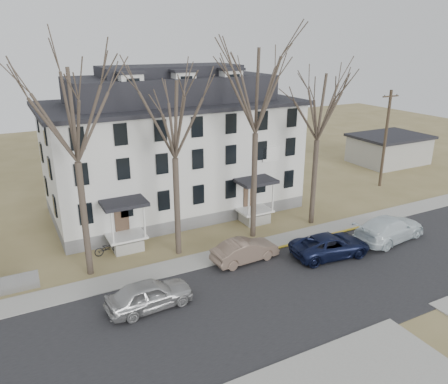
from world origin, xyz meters
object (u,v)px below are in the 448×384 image
car_silver (150,295)px  bicycle_left (108,248)px  utility_pole_far (385,138)px  car_white (389,229)px  tree_mid_left (173,114)px  tree_mid_right (320,102)px  boarding_house (173,148)px  car_navy (330,246)px  tree_far_left (72,109)px  tree_center (256,85)px  car_tan (245,251)px

car_silver → bicycle_left: bearing=0.7°
utility_pole_far → car_white: bearing=-133.7°
tree_mid_left → tree_mid_right: bearing=0.0°
tree_mid_left → car_white: size_ratio=2.07×
boarding_house → car_navy: boarding_house is taller
tree_far_left → car_white: tree_far_left is taller
boarding_house → car_silver: 15.85m
tree_center → car_tan: 11.10m
utility_pole_far → tree_far_left: bearing=-171.9°
tree_far_left → tree_mid_right: (17.50, 0.00, -0.74)m
tree_far_left → tree_mid_right: bearing=0.0°
tree_mid_left → tree_mid_right: same height
tree_mid_left → tree_center: 6.18m
tree_center → car_tan: tree_center is taller
boarding_house → tree_far_left: 13.12m
tree_far_left → car_tan: size_ratio=2.99×
car_tan → utility_pole_far: bearing=-73.1°
car_silver → tree_far_left: bearing=18.3°
tree_far_left → tree_mid_left: size_ratio=1.08×
car_silver → tree_mid_left: bearing=-39.0°
tree_far_left → tree_mid_left: tree_far_left is taller
tree_mid_right → car_navy: 10.57m
car_navy → tree_center: bearing=36.7°
tree_mid_left → car_silver: (-3.86, -5.39, -8.79)m
car_navy → car_white: bearing=-83.4°
boarding_house → tree_far_left: size_ratio=1.52×
car_silver → car_tan: 7.65m
boarding_house → tree_mid_left: bearing=-110.2°
car_navy → bicycle_left: 15.17m
boarding_house → tree_far_left: bearing=-137.8°
utility_pole_far → tree_center: bearing=-166.5°
utility_pole_far → tree_mid_left: bearing=-169.9°
car_navy → car_white: size_ratio=0.89×
tree_far_left → car_white: (20.45, -5.26, -9.45)m
tree_mid_right → utility_pole_far: tree_mid_right is taller
boarding_house → tree_center: tree_center is taller
boarding_house → car_white: size_ratio=3.38×
tree_mid_left → car_white: bearing=-20.0°
tree_mid_left → car_tan: size_ratio=2.78×
tree_center → tree_far_left: bearing=180.0°
tree_center → bicycle_left: 14.97m
car_white → bicycle_left: size_ratio=3.29×
tree_far_left → car_white: bearing=-14.4°
tree_mid_right → utility_pole_far: size_ratio=1.34×
boarding_house → car_navy: (5.95, -13.36, -4.62)m
car_silver → car_white: size_ratio=0.78×
tree_far_left → utility_pole_far: size_ratio=1.44×
car_white → bicycle_left: bearing=61.1°
tree_mid_right → car_white: 10.60m
tree_mid_left → bicycle_left: (-4.39, 1.99, -9.11)m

